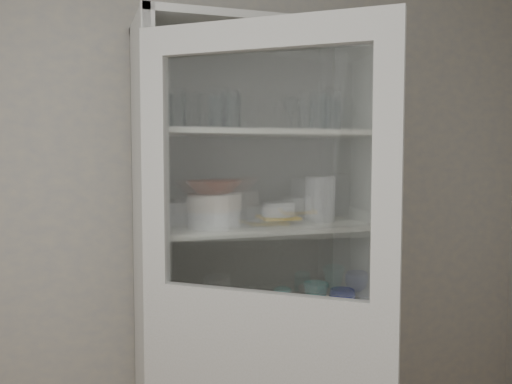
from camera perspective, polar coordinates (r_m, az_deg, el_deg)
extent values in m
cube|color=#989898|center=(2.49, -6.03, -2.00)|extent=(3.60, 0.02, 2.60)
cube|color=beige|center=(2.27, -11.83, -9.08)|extent=(0.03, 0.45, 2.10)
cube|color=beige|center=(2.57, 10.39, -7.52)|extent=(0.03, 0.45, 2.10)
cube|color=slate|center=(2.57, -1.52, -7.45)|extent=(1.00, 0.03, 2.10)
cube|color=beige|center=(2.38, 0.00, 16.77)|extent=(1.00, 0.45, 0.03)
cube|color=white|center=(2.41, 0.12, -13.13)|extent=(0.94, 0.42, 0.02)
cube|color=white|center=(2.32, 0.12, -3.66)|extent=(0.94, 0.42, 0.02)
cube|color=white|center=(2.30, 0.12, 6.24)|extent=(0.94, 0.42, 0.02)
cube|color=beige|center=(1.83, 0.68, 16.31)|extent=(0.72, 0.60, 0.10)
cube|color=beige|center=(1.96, -10.54, 2.17)|extent=(0.10, 0.09, 0.80)
cube|color=beige|center=(1.69, 13.68, 1.84)|extent=(0.10, 0.09, 0.80)
cube|color=silver|center=(1.79, 0.67, 2.07)|extent=(0.57, 0.47, 0.78)
cylinder|color=silver|center=(2.11, -9.69, 8.40)|extent=(0.08, 0.08, 0.13)
cylinder|color=silver|center=(2.11, -4.15, 8.46)|extent=(0.08, 0.08, 0.13)
cylinder|color=silver|center=(2.15, -3.96, 8.39)|extent=(0.07, 0.07, 0.13)
cylinder|color=silver|center=(2.18, -2.64, 8.71)|extent=(0.10, 0.10, 0.16)
cylinder|color=silver|center=(2.27, 6.57, 8.33)|extent=(0.09, 0.09, 0.14)
cylinder|color=silver|center=(2.30, 7.64, 8.29)|extent=(0.10, 0.10, 0.14)
cylinder|color=silver|center=(2.28, 7.96, 8.46)|extent=(0.10, 0.10, 0.16)
cylinder|color=silver|center=(2.24, -10.21, 8.42)|extent=(0.08, 0.08, 0.15)
cylinder|color=silver|center=(2.22, -8.42, 8.57)|extent=(0.10, 0.10, 0.16)
cylinder|color=silver|center=(2.26, -6.82, 8.42)|extent=(0.08, 0.08, 0.15)
cylinder|color=silver|center=(2.26, -2.68, 8.49)|extent=(0.10, 0.10, 0.15)
cylinder|color=silver|center=(2.43, 5.17, 7.97)|extent=(0.08, 0.08, 0.13)
cylinder|color=white|center=(2.22, -4.39, -2.85)|extent=(0.21, 0.21, 0.07)
cylinder|color=white|center=(2.36, -7.92, -2.11)|extent=(0.21, 0.21, 0.10)
cylinder|color=beige|center=(2.21, -4.40, -1.07)|extent=(0.27, 0.27, 0.07)
imported|color=brown|center=(2.21, -4.41, 0.53)|extent=(0.29, 0.29, 0.06)
cylinder|color=silver|center=(2.37, 2.37, -3.03)|extent=(0.38, 0.38, 0.02)
cube|color=#FBAC12|center=(2.37, 2.37, -2.69)|extent=(0.17, 0.17, 0.01)
cylinder|color=white|center=(2.37, 2.37, -1.80)|extent=(0.16, 0.16, 0.06)
cylinder|color=#B7B7B7|center=(2.42, 6.74, -0.73)|extent=(0.13, 0.13, 0.20)
imported|color=navy|center=(2.51, 9.08, -11.09)|extent=(0.15, 0.15, 0.09)
imported|color=teal|center=(2.55, 6.35, -10.66)|extent=(0.13, 0.13, 0.11)
imported|color=white|center=(2.34, 3.74, -12.31)|extent=(0.10, 0.10, 0.08)
cylinder|color=teal|center=(2.47, 2.80, -11.49)|extent=(0.08, 0.08, 0.08)
ellipsoid|color=teal|center=(2.46, 2.80, -10.42)|extent=(0.08, 0.08, 0.02)
cylinder|color=#BDBDBD|center=(2.29, -1.77, -13.20)|extent=(0.11, 0.11, 0.04)
cylinder|color=white|center=(2.33, -6.51, -11.72)|extent=(0.14, 0.14, 0.14)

